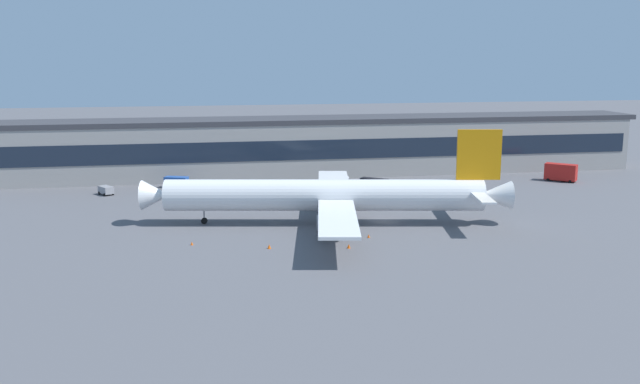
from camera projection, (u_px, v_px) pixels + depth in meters
ground_plane at (384, 221)px, 127.43m from camera, size 600.00×600.00×0.00m
terminal_building at (328, 146)px, 176.56m from camera, size 159.41×14.90×14.27m
airliner at (329, 195)px, 124.63m from camera, size 65.14×56.24×16.84m
pushback_tractor at (339, 180)px, 162.91m from camera, size 5.19×3.43×1.75m
catering_truck at (560, 172)px, 167.25m from camera, size 7.08×6.77×4.15m
crew_van at (177, 182)px, 158.97m from camera, size 5.64×3.96×2.55m
baggage_tug at (106, 190)px, 151.27m from camera, size 3.62×4.11×1.85m
belt_loader at (374, 182)px, 160.37m from camera, size 6.20×5.64×1.95m
traffic_cone_0 at (349, 246)px, 109.73m from camera, size 0.54×0.54×0.68m
traffic_cone_1 at (192, 243)px, 111.57m from camera, size 0.45×0.45×0.57m
traffic_cone_2 at (269, 246)px, 109.54m from camera, size 0.58×0.58×0.72m
traffic_cone_3 at (369, 236)px, 116.10m from camera, size 0.46×0.46×0.57m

